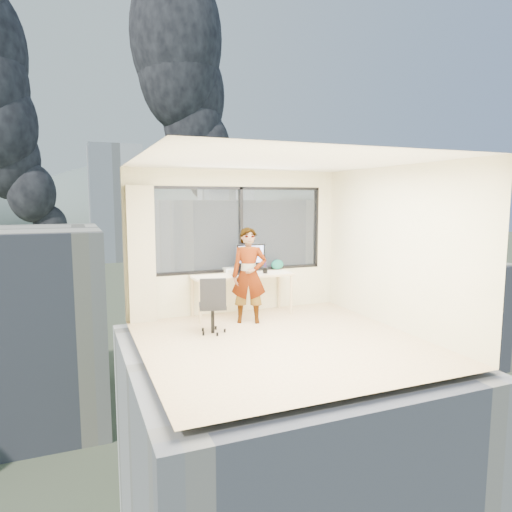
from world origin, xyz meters
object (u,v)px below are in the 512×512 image
desk (242,295)px  monitor (251,258)px  chair (213,304)px  handbag (277,265)px  person (249,275)px  laptop (246,268)px  game_console (233,270)px

desk → monitor: monitor is taller
chair → handbag: 1.99m
desk → person: size_ratio=1.12×
desk → chair: 1.19m
laptop → handbag: 0.79m
desk → person: person is taller
desk → person: (-0.06, -0.49, 0.43)m
person → game_console: (-0.02, 0.73, -0.01)m
person → laptop: size_ratio=4.87×
monitor → chair: bearing=-133.6°
monitor → handbag: monitor is taller
monitor → desk: bearing=-157.0°
monitor → game_console: 0.39m
chair → handbag: (1.61, 1.10, 0.39)m
laptop → handbag: (0.74, 0.26, -0.01)m
handbag → monitor: bearing=-147.5°
desk → person: 0.65m
laptop → person: bearing=-86.5°
game_console → handbag: handbag is taller
handbag → desk: bearing=-146.6°
chair → monitor: (1.00, 0.93, 0.56)m
person → monitor: 0.65m
game_console → laptop: bearing=-65.7°
person → chair: bearing=-131.6°
game_console → chair: bearing=-126.3°
chair → desk: bearing=60.1°
desk → chair: size_ratio=1.97×
chair → person: 0.91m
monitor → laptop: bearing=-141.5°
desk → monitor: 0.67m
monitor → laptop: (-0.13, -0.09, -0.16)m
desk → handbag: bearing=16.7°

